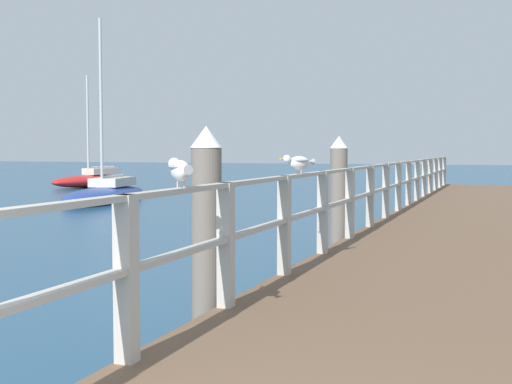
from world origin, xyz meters
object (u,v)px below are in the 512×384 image
(dock_piling_far, at_px, (339,197))
(seagull_background, at_px, (298,162))
(dock_piling_near, at_px, (207,235))
(boat_0, at_px, (106,192))
(boat_1, at_px, (93,179))
(seagull_foreground, at_px, (180,169))

(dock_piling_far, height_order, seagull_background, dock_piling_far)
(dock_piling_near, bearing_deg, boat_0, 125.69)
(seagull_background, distance_m, boat_1, 25.93)
(boat_1, bearing_deg, boat_0, 138.82)
(seagull_foreground, xyz_separation_m, seagull_background, (0.00, 2.94, 0.00))
(dock_piling_far, height_order, seagull_foreground, dock_piling_far)
(boat_0, bearing_deg, seagull_foreground, 114.08)
(dock_piling_far, relative_size, boat_1, 0.39)
(dock_piling_near, xyz_separation_m, boat_1, (-15.85, 21.84, -0.65))
(dock_piling_near, relative_size, boat_0, 0.33)
(seagull_foreground, height_order, boat_0, boat_0)
(dock_piling_far, distance_m, boat_0, 13.90)
(dock_piling_near, xyz_separation_m, seagull_foreground, (0.37, -1.27, 0.64))
(dock_piling_far, height_order, boat_0, boat_0)
(dock_piling_near, relative_size, seagull_background, 4.81)
(dock_piling_near, height_order, boat_1, boat_1)
(dock_piling_near, xyz_separation_m, seagull_background, (0.38, 1.67, 0.64))
(boat_0, bearing_deg, seagull_background, 119.80)
(dock_piling_far, distance_m, boat_1, 23.01)
(dock_piling_far, bearing_deg, seagull_foreground, -86.68)
(boat_1, bearing_deg, seagull_foreground, 137.37)
(seagull_foreground, distance_m, seagull_background, 2.94)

